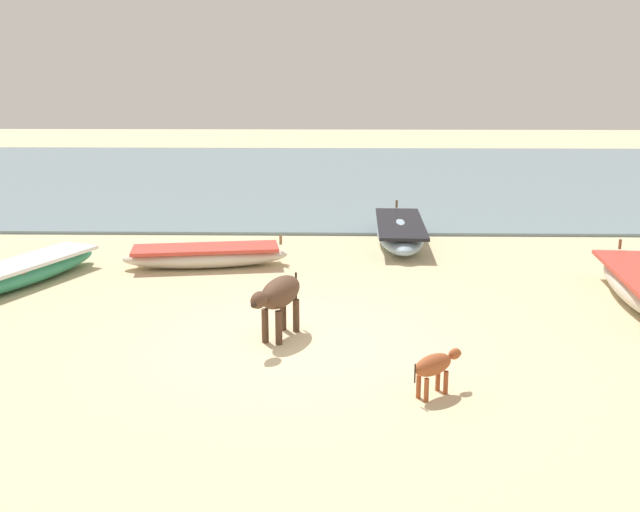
{
  "coord_description": "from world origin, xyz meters",
  "views": [
    {
      "loc": [
        0.62,
        -10.47,
        4.01
      ],
      "look_at": [
        0.33,
        2.98,
        0.6
      ],
      "focal_mm": 41.64,
      "sensor_mm": 36.0,
      "label": 1
    }
  ],
  "objects": [
    {
      "name": "calf_near_rust",
      "position": [
        1.87,
        -1.79,
        0.4
      ],
      "size": [
        0.74,
        0.66,
        0.55
      ],
      "rotation": [
        0.0,
        0.0,
        0.7
      ],
      "color": "#9E4C28",
      "rests_on": "ground"
    },
    {
      "name": "cow_adult_dark",
      "position": [
        -0.24,
        0.22,
        0.68
      ],
      "size": [
        0.81,
        1.41,
        0.95
      ],
      "rotation": [
        0.0,
        0.0,
        4.33
      ],
      "color": "#4C3323",
      "rests_on": "ground"
    },
    {
      "name": "fishing_boat_4",
      "position": [
        2.13,
        6.54,
        0.29
      ],
      "size": [
        1.2,
        3.97,
        0.73
      ],
      "rotation": [
        0.0,
        0.0,
        1.54
      ],
      "color": "#8CA5B7",
      "rests_on": "ground"
    },
    {
      "name": "fishing_boat_0",
      "position": [
        -2.07,
        4.37,
        0.24
      ],
      "size": [
        3.49,
        1.4,
        0.63
      ],
      "rotation": [
        0.0,
        0.0,
        0.15
      ],
      "color": "beige",
      "rests_on": "ground"
    },
    {
      "name": "ground",
      "position": [
        0.0,
        0.0,
        0.0
      ],
      "size": [
        80.0,
        80.0,
        0.0
      ],
      "primitive_type": "plane",
      "color": "beige"
    },
    {
      "name": "sea_water",
      "position": [
        0.0,
        17.38,
        0.04
      ],
      "size": [
        60.0,
        20.0,
        0.08
      ],
      "primitive_type": "cube",
      "color": "slate",
      "rests_on": "ground"
    },
    {
      "name": "fishing_boat_5",
      "position": [
        -5.37,
        2.98,
        0.24
      ],
      "size": [
        2.31,
        3.94,
        0.64
      ],
      "rotation": [
        0.0,
        0.0,
        4.32
      ],
      "color": "#338C66",
      "rests_on": "ground"
    }
  ]
}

